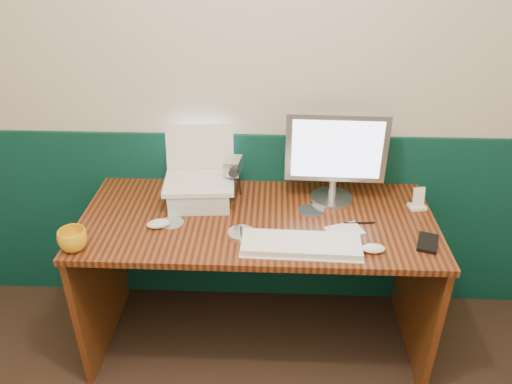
{
  "coord_description": "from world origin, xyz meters",
  "views": [
    {
      "loc": [
        0.18,
        -0.51,
        1.97
      ],
      "look_at": [
        0.11,
        1.23,
        0.97
      ],
      "focal_mm": 35.0,
      "sensor_mm": 36.0,
      "label": 1
    }
  ],
  "objects_px": {
    "monitor": "(335,157)",
    "keyboard": "(301,245)",
    "mug": "(73,240)",
    "camcorder": "(233,180)",
    "desk": "(257,282)",
    "laptop": "(198,159)"
  },
  "relations": [
    {
      "from": "monitor",
      "to": "keyboard",
      "type": "xyz_separation_m",
      "value": [
        -0.16,
        -0.4,
        -0.21
      ]
    },
    {
      "from": "mug",
      "to": "camcorder",
      "type": "xyz_separation_m",
      "value": [
        0.62,
        0.45,
        0.04
      ]
    },
    {
      "from": "desk",
      "to": "keyboard",
      "type": "distance_m",
      "value": 0.49
    },
    {
      "from": "keyboard",
      "to": "mug",
      "type": "distance_m",
      "value": 0.93
    },
    {
      "from": "desk",
      "to": "keyboard",
      "type": "xyz_separation_m",
      "value": [
        0.19,
        -0.22,
        0.39
      ]
    },
    {
      "from": "monitor",
      "to": "keyboard",
      "type": "relative_size",
      "value": 0.93
    },
    {
      "from": "keyboard",
      "to": "mug",
      "type": "xyz_separation_m",
      "value": [
        -0.93,
        -0.05,
        0.03
      ]
    },
    {
      "from": "desk",
      "to": "monitor",
      "type": "distance_m",
      "value": 0.72
    },
    {
      "from": "keyboard",
      "to": "mug",
      "type": "bearing_deg",
      "value": -175.45
    },
    {
      "from": "laptop",
      "to": "keyboard",
      "type": "bearing_deg",
      "value": -41.18
    },
    {
      "from": "mug",
      "to": "camcorder",
      "type": "height_order",
      "value": "camcorder"
    },
    {
      "from": "camcorder",
      "to": "monitor",
      "type": "bearing_deg",
      "value": 6.32
    },
    {
      "from": "laptop",
      "to": "keyboard",
      "type": "xyz_separation_m",
      "value": [
        0.46,
        -0.35,
        -0.22
      ]
    },
    {
      "from": "laptop",
      "to": "mug",
      "type": "height_order",
      "value": "laptop"
    },
    {
      "from": "monitor",
      "to": "keyboard",
      "type": "bearing_deg",
      "value": -110.08
    },
    {
      "from": "mug",
      "to": "camcorder",
      "type": "relative_size",
      "value": 0.66
    },
    {
      "from": "keyboard",
      "to": "camcorder",
      "type": "height_order",
      "value": "camcorder"
    },
    {
      "from": "mug",
      "to": "keyboard",
      "type": "bearing_deg",
      "value": 2.83
    },
    {
      "from": "desk",
      "to": "monitor",
      "type": "xyz_separation_m",
      "value": [
        0.35,
        0.18,
        0.6
      ]
    },
    {
      "from": "laptop",
      "to": "mug",
      "type": "distance_m",
      "value": 0.63
    },
    {
      "from": "desk",
      "to": "monitor",
      "type": "relative_size",
      "value": 3.51
    },
    {
      "from": "laptop",
      "to": "monitor",
      "type": "relative_size",
      "value": 0.71
    }
  ]
}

